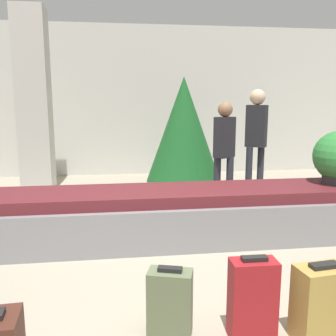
# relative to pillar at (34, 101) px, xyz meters

# --- Properties ---
(ground_plane) EXTENTS (18.00, 18.00, 0.00)m
(ground_plane) POSITION_rel_pillar_xyz_m (2.00, -4.37, -1.60)
(ground_plane) COLOR #9E937F
(back_wall) EXTENTS (18.00, 0.06, 3.20)m
(back_wall) POSITION_rel_pillar_xyz_m (2.00, 1.30, 0.00)
(back_wall) COLOR beige
(back_wall) RESTS_ON ground_plane
(carousel) EXTENTS (7.98, 0.94, 0.61)m
(carousel) POSITION_rel_pillar_xyz_m (2.00, -2.81, -1.31)
(carousel) COLOR gray
(carousel) RESTS_ON ground_plane
(pillar) EXTENTS (0.54, 0.54, 3.20)m
(pillar) POSITION_rel_pillar_xyz_m (0.00, 0.00, 0.00)
(pillar) COLOR beige
(pillar) RESTS_ON ground_plane
(suitcase_1) EXTENTS (0.34, 0.25, 0.50)m
(suitcase_1) POSITION_rel_pillar_xyz_m (1.77, -4.61, -1.36)
(suitcase_1) COLOR #5B6647
(suitcase_1) RESTS_ON ground_plane
(suitcase_7) EXTENTS (0.38, 0.26, 0.55)m
(suitcase_7) POSITION_rel_pillar_xyz_m (2.78, -4.80, -1.34)
(suitcase_7) COLOR #A3843D
(suitcase_7) RESTS_ON ground_plane
(suitcase_8) EXTENTS (0.32, 0.18, 0.59)m
(suitcase_8) POSITION_rel_pillar_xyz_m (2.32, -4.72, -1.32)
(suitcase_8) COLOR maroon
(suitcase_8) RESTS_ON ground_plane
(traveler_0) EXTENTS (0.36, 0.34, 1.60)m
(traveler_0) POSITION_rel_pillar_xyz_m (3.04, -1.52, -0.65)
(traveler_0) COLOR #282833
(traveler_0) RESTS_ON ground_plane
(traveler_2) EXTENTS (0.36, 0.34, 1.80)m
(traveler_2) POSITION_rel_pillar_xyz_m (3.70, -1.08, -0.51)
(traveler_2) COLOR #282833
(traveler_2) RESTS_ON ground_plane
(decorated_tree) EXTENTS (1.34, 1.34, 2.03)m
(decorated_tree) POSITION_rel_pillar_xyz_m (2.61, -0.40, -0.49)
(decorated_tree) COLOR #4C331E
(decorated_tree) RESTS_ON ground_plane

